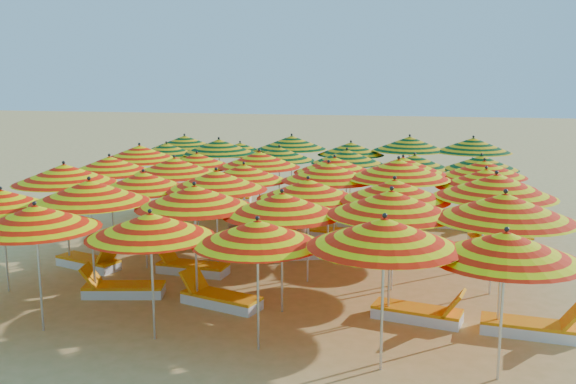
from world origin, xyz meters
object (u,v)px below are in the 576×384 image
object	(u,v)px
umbrella_33	(347,157)
umbrella_38	(292,142)
umbrella_8	(195,197)
lounger_19	(363,207)
umbrella_5	(506,246)
beachgoer_a	(303,222)
umbrella_24	(140,153)
lounger_3	(419,313)
lounger_4	(532,327)
umbrella_23	(486,178)
umbrella_20	(244,173)
umbrella_31	(219,146)
umbrella_35	(481,162)
lounger_15	(361,220)
lounger_12	(157,208)
umbrella_28	(403,165)
lounger_8	(154,242)
umbrella_26	(259,159)
umbrella_37	(240,148)
lounger_7	(136,238)
umbrella_3	(257,232)
umbrella_22	(398,169)
umbrella_30	(167,150)
lounger_2	(219,299)
umbrella_6	(1,199)
umbrella_2	(150,225)
lounger_13	(234,212)
umbrella_34	(414,162)
lounger_5	(90,262)
lounger_6	(191,267)
umbrella_25	(197,160)
umbrella_7	(90,191)
beachgoer_b	(237,221)
umbrella_29	(484,169)
umbrella_39	(351,149)
umbrella_19	(174,166)
lounger_18	(227,198)
lounger_10	(315,231)
umbrella_1	(35,217)
umbrella_18	(110,165)
lounger_14	(293,215)
lounger_1	(122,289)
umbrella_12	(64,174)
umbrella_16	(394,190)
lounger_9	(305,252)
umbrella_9	(282,204)
umbrella_14	(216,180)
umbrella_36	(185,142)

from	to	relation	value
umbrella_33	umbrella_38	size ratio (longest dim) A/B	0.93
umbrella_8	lounger_19	xyz separation A→B (m)	(2.33, 9.92, -2.12)
umbrella_5	beachgoer_a	world-z (taller)	umbrella_5
umbrella_24	lounger_3	size ratio (longest dim) A/B	1.51
lounger_4	umbrella_23	bearing A→B (deg)	104.44
umbrella_20	umbrella_31	bearing A→B (deg)	117.02
umbrella_35	lounger_15	distance (m)	4.10
umbrella_24	lounger_12	bearing A→B (deg)	102.54
umbrella_28	lounger_8	world-z (taller)	umbrella_28
umbrella_26	lounger_12	xyz separation A→B (m)	(-4.29, 2.14, -2.11)
umbrella_37	beachgoer_a	xyz separation A→B (m)	(3.55, -5.67, -1.29)
lounger_7	lounger_15	world-z (taller)	same
lounger_4	umbrella_3	bearing A→B (deg)	-154.34
umbrella_22	umbrella_28	xyz separation A→B (m)	(0.01, 1.95, -0.17)
umbrella_30	lounger_2	distance (m)	9.43
umbrella_6	lounger_3	distance (m)	9.10
umbrella_2	lounger_13	world-z (taller)	umbrella_2
umbrella_34	lounger_5	bearing A→B (deg)	-139.99
lounger_6	umbrella_34	bearing A→B (deg)	-124.22
umbrella_25	lounger_8	distance (m)	3.09
umbrella_26	umbrella_7	bearing A→B (deg)	-107.43
beachgoer_b	beachgoer_a	size ratio (longest dim) A/B	0.91
umbrella_29	umbrella_37	distance (m)	9.22
umbrella_39	umbrella_23	bearing A→B (deg)	-56.54
lounger_6	umbrella_24	bearing A→B (deg)	-46.98
umbrella_19	lounger_18	bearing A→B (deg)	96.09
umbrella_22	lounger_10	size ratio (longest dim) A/B	1.55
umbrella_2	beachgoer_b	world-z (taller)	umbrella_2
umbrella_1	umbrella_28	xyz separation A→B (m)	(6.12, 7.95, 0.06)
umbrella_19	umbrella_38	world-z (taller)	umbrella_38
lounger_8	umbrella_18	bearing A→B (deg)	-17.81
umbrella_22	lounger_5	world-z (taller)	umbrella_22
umbrella_28	lounger_14	distance (m)	4.73
lounger_8	beachgoer_b	size ratio (longest dim) A/B	1.30
umbrella_20	lounger_13	bearing A→B (deg)	111.79
lounger_1	umbrella_12	bearing A→B (deg)	-49.90
umbrella_16	umbrella_26	xyz separation A→B (m)	(-4.22, 4.22, 0.01)
umbrella_24	umbrella_33	size ratio (longest dim) A/B	1.09
lounger_9	umbrella_30	bearing A→B (deg)	-59.34
umbrella_25	lounger_13	world-z (taller)	umbrella_25
umbrella_9	umbrella_33	size ratio (longest dim) A/B	1.01
umbrella_1	umbrella_38	bearing A→B (deg)	80.84
umbrella_1	umbrella_33	distance (m)	11.06
umbrella_35	umbrella_37	bearing A→B (deg)	165.07
umbrella_3	umbrella_14	size ratio (longest dim) A/B	0.99
umbrella_25	umbrella_36	xyz separation A→B (m)	(-1.97, 3.86, 0.13)
beachgoer_a	umbrella_38	bearing A→B (deg)	44.93
umbrella_6	lounger_12	xyz separation A→B (m)	(-0.28, 8.37, -1.92)
umbrella_3	umbrella_18	xyz separation A→B (m)	(-5.91, 5.87, 0.17)
umbrella_5	umbrella_29	xyz separation A→B (m)	(0.21, 8.36, 0.00)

